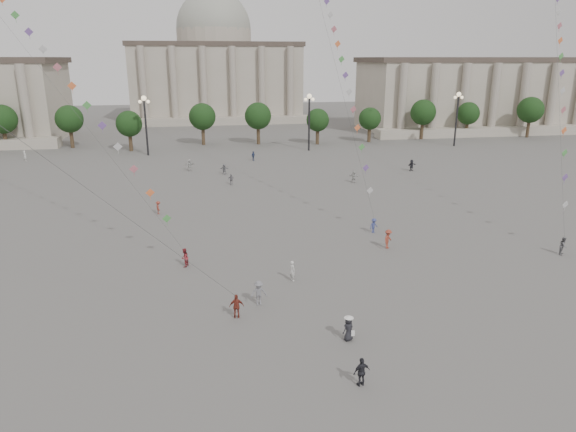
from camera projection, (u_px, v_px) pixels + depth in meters
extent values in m
plane|color=#504E4C|center=(308.00, 359.00, 30.28)|extent=(360.00, 360.00, 0.00)
cube|color=#A59C8A|center=(520.00, 95.00, 129.61)|extent=(80.00, 22.00, 16.00)
cube|color=#463B33|center=(525.00, 60.00, 127.07)|extent=(81.60, 22.44, 1.20)
cube|color=#A59C8A|center=(550.00, 130.00, 119.43)|extent=(84.00, 4.00, 2.00)
cube|color=#A59C8A|center=(216.00, 83.00, 149.73)|extent=(46.00, 30.00, 20.00)
cube|color=#463B33|center=(215.00, 45.00, 146.61)|extent=(46.92, 30.60, 1.20)
cube|color=#A59C8A|center=(220.00, 121.00, 136.38)|extent=(48.30, 4.00, 2.00)
cylinder|color=#A59C8A|center=(214.00, 38.00, 146.05)|extent=(21.00, 21.00, 5.00)
sphere|color=#97998B|center=(214.00, 29.00, 145.31)|extent=(21.00, 21.00, 21.00)
cylinder|color=#37281B|center=(4.00, 143.00, 96.35)|extent=(0.70, 0.70, 3.52)
sphere|color=black|center=(0.00, 123.00, 95.26)|extent=(5.12, 5.12, 5.12)
cylinder|color=#37281B|center=(71.00, 141.00, 98.31)|extent=(0.70, 0.70, 3.52)
sphere|color=black|center=(68.00, 122.00, 97.22)|extent=(5.12, 5.12, 5.12)
cylinder|color=#37281B|center=(135.00, 139.00, 100.27)|extent=(0.70, 0.70, 3.52)
sphere|color=black|center=(134.00, 121.00, 99.18)|extent=(5.12, 5.12, 5.12)
cylinder|color=#37281B|center=(198.00, 138.00, 102.22)|extent=(0.70, 0.70, 3.52)
sphere|color=black|center=(197.00, 119.00, 101.14)|extent=(5.12, 5.12, 5.12)
cylinder|color=#37281B|center=(257.00, 136.00, 104.18)|extent=(0.70, 0.70, 3.52)
sphere|color=black|center=(257.00, 118.00, 103.10)|extent=(5.12, 5.12, 5.12)
cylinder|color=#37281B|center=(315.00, 135.00, 106.14)|extent=(0.70, 0.70, 3.52)
sphere|color=black|center=(315.00, 117.00, 105.06)|extent=(5.12, 5.12, 5.12)
cylinder|color=#37281B|center=(370.00, 134.00, 108.10)|extent=(0.70, 0.70, 3.52)
sphere|color=black|center=(371.00, 116.00, 107.01)|extent=(5.12, 5.12, 5.12)
cylinder|color=#37281B|center=(424.00, 132.00, 110.06)|extent=(0.70, 0.70, 3.52)
sphere|color=black|center=(425.00, 115.00, 108.97)|extent=(5.12, 5.12, 5.12)
cylinder|color=#37281B|center=(476.00, 131.00, 112.02)|extent=(0.70, 0.70, 3.52)
sphere|color=black|center=(477.00, 114.00, 110.93)|extent=(5.12, 5.12, 5.12)
cylinder|color=#37281B|center=(526.00, 130.00, 113.97)|extent=(0.70, 0.70, 3.52)
sphere|color=black|center=(528.00, 113.00, 112.89)|extent=(5.12, 5.12, 5.12)
cylinder|color=#262628|center=(146.00, 128.00, 92.27)|extent=(0.36, 0.36, 10.00)
sphere|color=#FFE5B2|center=(144.00, 98.00, 90.73)|extent=(0.90, 0.90, 0.90)
sphere|color=#FFE5B2|center=(140.00, 102.00, 90.80)|extent=(0.60, 0.60, 0.60)
sphere|color=#FFE5B2|center=(148.00, 102.00, 91.03)|extent=(0.60, 0.60, 0.60)
cylinder|color=#262628|center=(309.00, 124.00, 97.16)|extent=(0.36, 0.36, 10.00)
sphere|color=#FFE5B2|center=(309.00, 96.00, 95.63)|extent=(0.90, 0.90, 0.90)
sphere|color=#FFE5B2|center=(306.00, 99.00, 95.69)|extent=(0.60, 0.60, 0.60)
sphere|color=#FFE5B2|center=(313.00, 99.00, 95.92)|extent=(0.60, 0.60, 0.60)
cylinder|color=#262628|center=(456.00, 121.00, 102.06)|extent=(0.36, 0.36, 10.00)
sphere|color=#FFE5B2|center=(459.00, 94.00, 100.53)|extent=(0.90, 0.90, 0.90)
sphere|color=#FFE5B2|center=(455.00, 97.00, 100.59)|extent=(0.60, 0.60, 0.60)
sphere|color=#FFE5B2|center=(462.00, 97.00, 100.82)|extent=(0.60, 0.60, 0.60)
imported|color=navy|center=(253.00, 156.00, 88.71)|extent=(0.95, 0.95, 1.62)
imported|color=beige|center=(190.00, 165.00, 80.45)|extent=(1.78, 1.16, 1.84)
imported|color=slate|center=(259.00, 293.00, 36.71)|extent=(1.24, 0.78, 1.84)
imported|color=#B8B9B4|center=(354.00, 177.00, 72.94)|extent=(1.66, 0.96, 1.71)
imported|color=#943928|center=(388.00, 239.00, 47.65)|extent=(1.30, 1.33, 1.83)
imported|color=black|center=(412.00, 165.00, 80.50)|extent=(1.75, 1.13, 1.80)
imported|color=white|center=(25.00, 156.00, 88.26)|extent=(0.74, 0.79, 1.80)
imported|color=slate|center=(224.00, 169.00, 78.21)|extent=(1.54, 0.95, 1.59)
imported|color=silver|center=(292.00, 271.00, 40.73)|extent=(0.58, 0.71, 1.68)
imported|color=slate|center=(231.00, 179.00, 71.73)|extent=(0.91, 0.40, 1.53)
imported|color=maroon|center=(158.00, 208.00, 58.24)|extent=(0.78, 1.08, 1.50)
imported|color=maroon|center=(237.00, 306.00, 34.85)|extent=(1.04, 0.49, 1.73)
imported|color=#232328|center=(362.00, 372.00, 27.60)|extent=(1.05, 0.63, 1.68)
imported|color=maroon|center=(185.00, 258.00, 43.45)|extent=(0.92, 0.99, 1.64)
imported|color=#38427F|center=(374.00, 226.00, 51.99)|extent=(1.12, 0.92, 1.51)
imported|color=#5A5A5E|center=(563.00, 246.00, 46.16)|extent=(1.00, 1.00, 1.64)
imported|color=black|center=(348.00, 329.00, 32.07)|extent=(0.95, 0.84, 1.62)
cone|color=white|center=(349.00, 317.00, 31.83)|extent=(0.52, 0.52, 0.14)
cylinder|color=white|center=(349.00, 318.00, 31.85)|extent=(0.60, 0.60, 0.02)
cube|color=white|center=(353.00, 333.00, 32.05)|extent=(0.22, 0.10, 0.35)
cylinder|color=#3F3F3F|center=(101.00, 198.00, 29.84)|extent=(0.02, 0.02, 21.91)
cube|color=#4EA24A|center=(167.00, 218.00, 43.38)|extent=(0.76, 0.25, 0.76)
cube|color=orange|center=(150.00, 193.00, 43.67)|extent=(0.76, 0.25, 0.76)
cube|color=#BC6370|center=(134.00, 169.00, 43.99)|extent=(0.76, 0.25, 0.76)
cube|color=silver|center=(118.00, 147.00, 44.35)|extent=(0.76, 0.25, 0.76)
cube|color=#734E9D|center=(102.00, 125.00, 44.73)|extent=(0.76, 0.25, 0.76)
cube|color=#4EA24A|center=(87.00, 105.00, 45.12)|extent=(0.76, 0.25, 0.76)
cube|color=orange|center=(72.00, 86.00, 45.52)|extent=(0.76, 0.25, 0.76)
cube|color=#BC6370|center=(57.00, 67.00, 45.93)|extent=(0.76, 0.25, 0.76)
cube|color=silver|center=(43.00, 49.00, 46.35)|extent=(0.76, 0.25, 0.76)
cube|color=#734E9D|center=(29.00, 32.00, 46.78)|extent=(0.76, 0.25, 0.76)
cube|color=#4EA24A|center=(15.00, 15.00, 47.22)|extent=(0.76, 0.25, 0.76)
cube|color=silver|center=(370.00, 190.00, 52.10)|extent=(0.76, 0.25, 0.76)
cube|color=#734E9D|center=(366.00, 168.00, 52.58)|extent=(0.76, 0.25, 0.76)
cube|color=#4EA24A|center=(362.00, 147.00, 53.10)|extent=(0.76, 0.25, 0.76)
cube|color=orange|center=(358.00, 128.00, 53.66)|extent=(0.76, 0.25, 0.76)
cube|color=#BC6370|center=(353.00, 109.00, 54.23)|extent=(0.76, 0.25, 0.76)
cube|color=silver|center=(349.00, 92.00, 54.82)|extent=(0.76, 0.25, 0.76)
cube|color=#734E9D|center=(345.00, 75.00, 55.43)|extent=(0.76, 0.25, 0.76)
cube|color=#4EA24A|center=(342.00, 59.00, 56.04)|extent=(0.76, 0.25, 0.76)
cube|color=orange|center=(338.00, 44.00, 56.66)|extent=(0.76, 0.25, 0.76)
cube|color=#BC6370|center=(334.00, 29.00, 57.29)|extent=(0.76, 0.25, 0.76)
cube|color=silver|center=(330.00, 15.00, 57.93)|extent=(0.76, 0.25, 0.76)
cube|color=#734E9D|center=(327.00, 1.00, 58.58)|extent=(0.76, 0.25, 0.76)
cylinder|color=#3F3F3F|center=(557.00, 37.00, 58.78)|extent=(0.02, 0.02, 53.38)
cube|color=silver|center=(565.00, 205.00, 46.89)|extent=(0.76, 0.25, 0.76)
cube|color=#734E9D|center=(565.00, 177.00, 47.98)|extent=(0.76, 0.25, 0.76)
cube|color=#4EA24A|center=(565.00, 153.00, 49.12)|extent=(0.76, 0.25, 0.76)
cube|color=orange|center=(564.00, 130.00, 50.28)|extent=(0.76, 0.25, 0.76)
cube|color=#BC6370|center=(563.00, 110.00, 51.47)|extent=(0.76, 0.25, 0.76)
cube|color=silver|center=(563.00, 91.00, 52.67)|extent=(0.76, 0.25, 0.76)
cube|color=#734E9D|center=(562.00, 73.00, 53.88)|extent=(0.76, 0.25, 0.76)
cube|color=#4EA24A|center=(561.00, 56.00, 55.11)|extent=(0.76, 0.25, 0.76)
cube|color=orange|center=(560.00, 40.00, 56.34)|extent=(0.76, 0.25, 0.76)
cube|color=#BC6370|center=(560.00, 26.00, 57.58)|extent=(0.76, 0.25, 0.76)
cube|color=silver|center=(559.00, 12.00, 58.83)|extent=(0.76, 0.25, 0.76)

